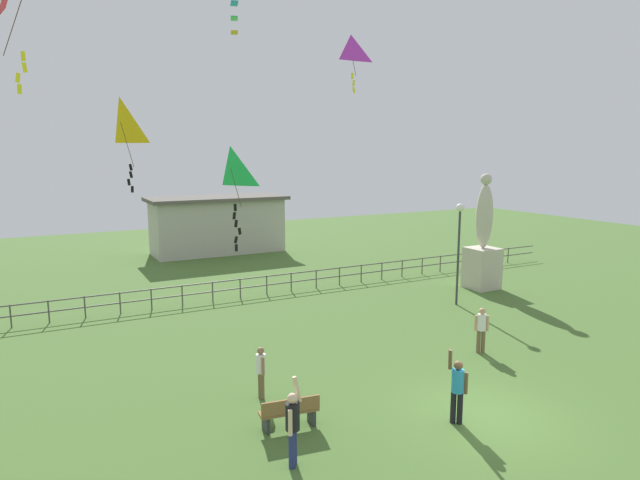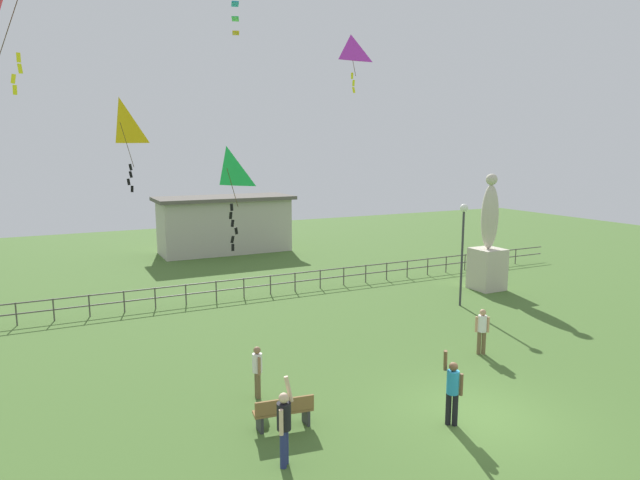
% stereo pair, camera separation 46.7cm
% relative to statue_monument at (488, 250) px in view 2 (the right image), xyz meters
% --- Properties ---
extents(ground_plane, '(80.00, 80.00, 0.00)m').
position_rel_statue_monument_xyz_m(ground_plane, '(-9.79, -10.08, -2.02)').
color(ground_plane, '#476B2D').
extents(statue_monument, '(1.44, 1.44, 5.81)m').
position_rel_statue_monument_xyz_m(statue_monument, '(0.00, 0.00, 0.00)').
color(statue_monument, beige).
rests_on(statue_monument, ground_plane).
extents(lamppost, '(0.36, 0.36, 4.61)m').
position_rel_statue_monument_xyz_m(lamppost, '(-3.20, -1.74, 1.31)').
color(lamppost, '#38383D').
rests_on(lamppost, ground_plane).
extents(park_bench, '(1.54, 0.62, 0.85)m').
position_rel_statue_monument_xyz_m(park_bench, '(-14.61, -8.40, -1.56)').
color(park_bench, olive).
rests_on(park_bench, ground_plane).
extents(person_0, '(0.42, 0.48, 1.97)m').
position_rel_statue_monument_xyz_m(person_0, '(-10.71, -10.12, -1.04)').
color(person_0, black).
rests_on(person_0, ground_plane).
extents(person_1, '(0.43, 0.30, 1.60)m').
position_rel_statue_monument_xyz_m(person_1, '(-6.57, -6.72, -1.11)').
color(person_1, brown).
rests_on(person_1, ground_plane).
extents(person_2, '(0.28, 0.45, 1.50)m').
position_rel_statue_monument_xyz_m(person_2, '(-14.59, -6.46, -1.16)').
color(person_2, brown).
rests_on(person_2, ground_plane).
extents(person_3, '(0.47, 0.45, 2.01)m').
position_rel_statue_monument_xyz_m(person_3, '(-15.22, -9.91, -1.02)').
color(person_3, navy).
rests_on(person_3, ground_plane).
extents(kite_0, '(1.03, 1.00, 2.73)m').
position_rel_statue_monument_xyz_m(kite_0, '(-17.46, -3.07, 5.62)').
color(kite_0, yellow).
extents(kite_2, '(0.88, 0.97, 2.79)m').
position_rel_statue_monument_xyz_m(kite_2, '(-15.23, -6.20, 4.31)').
color(kite_2, '#1EB759').
extents(kite_3, '(0.92, 0.52, 1.85)m').
position_rel_statue_monument_xyz_m(kite_3, '(-10.28, -4.02, 8.12)').
color(kite_3, '#B22DB2').
extents(waterfront_railing, '(36.03, 0.06, 0.95)m').
position_rel_statue_monument_xyz_m(waterfront_railing, '(-10.14, 3.92, -1.40)').
color(waterfront_railing, '#4C4742').
rests_on(waterfront_railing, ground_plane).
extents(pavilion_building, '(9.23, 3.94, 3.85)m').
position_rel_statue_monument_xyz_m(pavilion_building, '(-8.83, 15.92, -0.07)').
color(pavilion_building, '#B7B2A3').
rests_on(pavilion_building, ground_plane).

